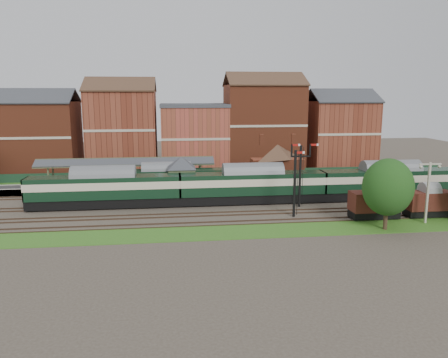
{
  "coord_description": "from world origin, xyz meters",
  "views": [
    {
      "loc": [
        -4.37,
        -55.87,
        14.45
      ],
      "look_at": [
        2.72,
        2.0,
        3.0
      ],
      "focal_mm": 35.0,
      "sensor_mm": 36.0,
      "label": 1
    }
  ],
  "objects": [
    {
      "name": "brick_hut",
      "position": [
        5.0,
        3.25,
        1.2
      ],
      "size": [
        3.2,
        2.64,
        2.94
      ],
      "color": "maroon",
      "rests_on": "ground"
    },
    {
      "name": "yard_lamp",
      "position": [
        24.0,
        -11.5,
        3.99
      ],
      "size": [
        2.6,
        0.22,
        7.0
      ],
      "color": "beige",
      "rests_on": "ground"
    },
    {
      "name": "goods_van_c",
      "position": [
        25.8,
        -9.0,
        1.86
      ],
      "size": [
        5.33,
        2.31,
        3.23
      ],
      "color": "black",
      "rests_on": "ground"
    },
    {
      "name": "fence",
      "position": [
        0.0,
        18.0,
        0.75
      ],
      "size": [
        90.0,
        0.12,
        1.5
      ],
      "primitive_type": "cube",
      "color": "#193823",
      "rests_on": "ground"
    },
    {
      "name": "ground",
      "position": [
        0.0,
        0.0,
        0.0
      ],
      "size": [
        160.0,
        160.0,
        0.0
      ],
      "primitive_type": "plane",
      "color": "#473D33",
      "rests_on": "ground"
    },
    {
      "name": "platform",
      "position": [
        -5.0,
        9.75,
        0.5
      ],
      "size": [
        55.0,
        3.4,
        1.0
      ],
      "primitive_type": "cube",
      "color": "#2D2D2D",
      "rests_on": "ground"
    },
    {
      "name": "grass_back",
      "position": [
        0.0,
        16.0,
        0.03
      ],
      "size": [
        90.0,
        4.5,
        0.06
      ],
      "primitive_type": "cube",
      "color": "#2D6619",
      "rests_on": "ground"
    },
    {
      "name": "dmu_train",
      "position": [
        6.31,
        0.0,
        2.58
      ],
      "size": [
        57.77,
        3.03,
        4.44
      ],
      "color": "black",
      "rests_on": "ground"
    },
    {
      "name": "goods_van_a",
      "position": [
        19.07,
        -9.0,
        1.94
      ],
      "size": [
        5.6,
        2.43,
        3.4
      ],
      "color": "black",
      "rests_on": "ground"
    },
    {
      "name": "semaphore_siding",
      "position": [
        10.02,
        -7.0,
        4.16
      ],
      "size": [
        1.23,
        0.25,
        8.0
      ],
      "color": "black",
      "rests_on": "ground"
    },
    {
      "name": "tree_far",
      "position": [
        18.37,
        -13.16,
        4.69
      ],
      "size": [
        5.32,
        5.32,
        7.77
      ],
      "color": "#382619",
      "rests_on": "ground"
    },
    {
      "name": "station_building",
      "position": [
        12.0,
        9.75,
        3.96
      ],
      "size": [
        8.1,
        8.1,
        5.9
      ],
      "color": "brown",
      "rests_on": "platform"
    },
    {
      "name": "signal_box",
      "position": [
        -3.0,
        3.25,
        3.19
      ],
      "size": [
        5.4,
        5.4,
        6.0
      ],
      "color": "#566D4D",
      "rests_on": "ground"
    },
    {
      "name": "town_backdrop",
      "position": [
        -0.18,
        25.0,
        7.0
      ],
      "size": [
        69.0,
        10.0,
        16.0
      ],
      "color": "brown",
      "rests_on": "ground"
    },
    {
      "name": "grass_front",
      "position": [
        0.0,
        -12.0,
        0.03
      ],
      "size": [
        90.0,
        5.0,
        0.06
      ],
      "primitive_type": "cube",
      "color": "#2D6619",
      "rests_on": "ground"
    },
    {
      "name": "canopy",
      "position": [
        -11.0,
        9.75,
        4.58
      ],
      "size": [
        26.0,
        3.89,
        4.08
      ],
      "color": "#4F5938",
      "rests_on": "platform"
    },
    {
      "name": "semaphore_bracket",
      "position": [
        12.04,
        -2.5,
        4.63
      ],
      "size": [
        3.6,
        0.25,
        8.18
      ],
      "color": "black",
      "rests_on": "ground"
    },
    {
      "name": "platform_railcar",
      "position": [
        -5.1,
        6.5,
        2.29
      ],
      "size": [
        16.92,
        2.67,
        3.9
      ],
      "color": "black",
      "rests_on": "ground"
    }
  ]
}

